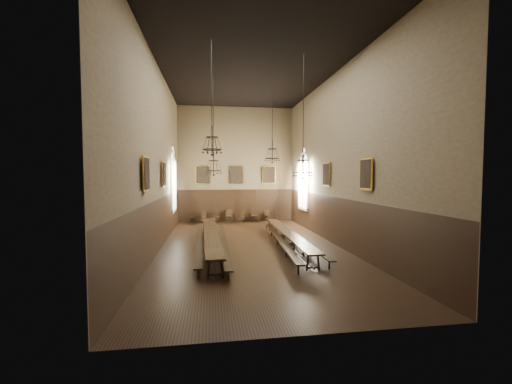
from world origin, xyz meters
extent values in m
cube|color=black|center=(0.00, 0.00, -0.01)|extent=(9.00, 18.00, 0.02)
cube|color=black|center=(0.00, 0.00, 9.01)|extent=(9.00, 18.00, 0.02)
cube|color=olive|center=(0.00, 9.01, 4.50)|extent=(9.00, 0.02, 9.00)
cube|color=olive|center=(0.00, -9.01, 4.50)|extent=(9.00, 0.02, 9.00)
cube|color=olive|center=(-4.51, 0.00, 4.50)|extent=(0.02, 18.00, 9.00)
cube|color=olive|center=(4.51, 0.00, 4.50)|extent=(0.02, 18.00, 9.00)
cube|color=black|center=(-1.98, -0.06, 0.77)|extent=(1.02, 10.29, 0.07)
cube|color=black|center=(1.93, -0.05, 0.71)|extent=(0.82, 9.50, 0.07)
cube|color=black|center=(-2.59, 0.06, 0.43)|extent=(0.60, 10.17, 0.05)
cube|color=black|center=(-1.40, -0.23, 0.45)|extent=(0.34, 10.48, 0.05)
cube|color=black|center=(1.46, 0.23, 0.46)|extent=(0.96, 10.76, 0.05)
cube|color=black|center=(2.45, 0.07, 0.40)|extent=(0.47, 9.39, 0.05)
cube|color=black|center=(-3.44, 8.59, 0.42)|extent=(0.44, 0.44, 0.05)
cube|color=black|center=(-3.44, 8.76, 0.66)|extent=(0.40, 0.08, 0.47)
cube|color=black|center=(-2.51, 8.46, 0.43)|extent=(0.49, 0.49, 0.05)
cube|color=black|center=(-2.51, 8.64, 0.66)|extent=(0.39, 0.14, 0.47)
cube|color=black|center=(-1.60, 8.48, 0.49)|extent=(0.55, 0.55, 0.05)
cube|color=black|center=(-1.60, 8.67, 0.76)|extent=(0.45, 0.15, 0.54)
cube|color=black|center=(-0.59, 8.56, 0.49)|extent=(0.53, 0.53, 0.05)
cube|color=black|center=(-0.59, 8.76, 0.77)|extent=(0.46, 0.12, 0.55)
cube|color=black|center=(0.38, 8.45, 0.41)|extent=(0.48, 0.48, 0.05)
cube|color=black|center=(0.38, 8.62, 0.64)|extent=(0.38, 0.15, 0.46)
cube|color=black|center=(1.39, 8.53, 0.49)|extent=(0.48, 0.48, 0.05)
cube|color=black|center=(1.39, 8.73, 0.77)|extent=(0.46, 0.07, 0.55)
cube|color=black|center=(2.44, 8.51, 0.43)|extent=(0.50, 0.50, 0.05)
cube|color=black|center=(2.44, 8.68, 0.67)|extent=(0.39, 0.15, 0.48)
cylinder|color=black|center=(-1.82, 2.25, 7.00)|extent=(0.03, 0.03, 4.00)
torus|color=black|center=(-1.82, 2.25, 3.91)|extent=(0.88, 0.88, 0.05)
torus|color=black|center=(-1.82, 2.25, 4.48)|extent=(0.56, 0.56, 0.04)
cylinder|color=black|center=(-1.82, 2.25, 4.38)|extent=(0.06, 0.06, 1.25)
cylinder|color=black|center=(1.68, 2.85, 7.38)|extent=(0.03, 0.03, 3.24)
torus|color=black|center=(1.68, 2.85, 4.67)|extent=(0.88, 0.88, 0.05)
torus|color=black|center=(1.68, 2.85, 5.24)|extent=(0.56, 0.56, 0.04)
cylinder|color=black|center=(1.68, 2.85, 5.13)|extent=(0.06, 0.06, 1.25)
cylinder|color=black|center=(-1.92, -2.93, 7.31)|extent=(0.03, 0.03, 3.38)
torus|color=black|center=(-1.92, -2.93, 4.67)|extent=(0.77, 0.77, 0.05)
torus|color=black|center=(-1.92, -2.93, 5.17)|extent=(0.49, 0.49, 0.04)
cylinder|color=black|center=(-1.92, -2.93, 5.08)|extent=(0.05, 0.05, 1.08)
cylinder|color=black|center=(2.11, -2.06, 6.92)|extent=(0.03, 0.03, 4.17)
torus|color=black|center=(2.11, -2.06, 3.76)|extent=(0.87, 0.87, 0.05)
torus|color=black|center=(2.11, -2.06, 4.32)|extent=(0.55, 0.55, 0.04)
cylinder|color=black|center=(2.11, -2.06, 4.22)|extent=(0.06, 0.06, 1.23)
cube|color=#BE862D|center=(-2.60, 8.88, 3.70)|extent=(1.10, 0.12, 1.40)
cube|color=black|center=(-2.60, 8.88, 3.70)|extent=(0.98, 0.02, 1.28)
cube|color=#BE862D|center=(0.00, 8.88, 3.70)|extent=(1.10, 0.12, 1.40)
cube|color=black|center=(0.00, 8.88, 3.70)|extent=(0.98, 0.02, 1.28)
cube|color=#BE862D|center=(2.60, 8.88, 3.70)|extent=(1.10, 0.12, 1.40)
cube|color=black|center=(2.60, 8.88, 3.70)|extent=(0.98, 0.02, 1.28)
cube|color=#BE862D|center=(-4.38, 1.00, 3.70)|extent=(0.12, 1.00, 1.30)
cube|color=black|center=(-4.38, 1.00, 3.70)|extent=(0.02, 0.88, 1.18)
cube|color=#BE862D|center=(-4.38, -3.50, 3.70)|extent=(0.12, 1.00, 1.30)
cube|color=black|center=(-4.38, -3.50, 3.70)|extent=(0.02, 0.88, 1.18)
cube|color=#BE862D|center=(4.38, 1.00, 3.70)|extent=(0.12, 1.00, 1.30)
cube|color=black|center=(4.38, 1.00, 3.70)|extent=(0.02, 0.88, 1.18)
cube|color=#BE862D|center=(4.38, -3.50, 3.70)|extent=(0.12, 1.00, 1.30)
cube|color=black|center=(4.38, -3.50, 3.70)|extent=(0.02, 0.88, 1.18)
camera|label=1|loc=(-1.98, -15.70, 3.63)|focal=22.00mm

